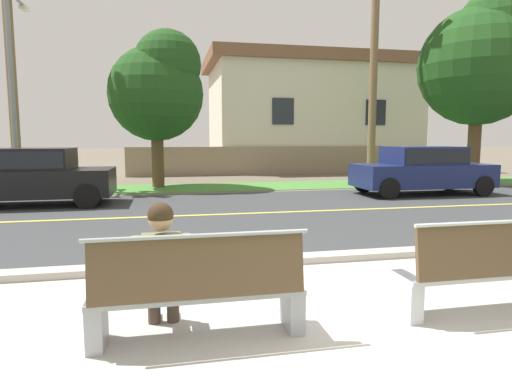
{
  "coord_description": "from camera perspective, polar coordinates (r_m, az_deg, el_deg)",
  "views": [
    {
      "loc": [
        -1.71,
        -3.45,
        1.8
      ],
      "look_at": [
        -0.32,
        3.28,
        1.0
      ],
      "focal_mm": 30.05,
      "sensor_mm": 36.0,
      "label": 1
    }
  ],
  "objects": [
    {
      "name": "seated_person_olive",
      "position": [
        3.99,
        -12.41,
        -9.85
      ],
      "size": [
        0.52,
        0.68,
        1.25
      ],
      "color": "#47382D",
      "rests_on": "ground_plane"
    },
    {
      "name": "far_verge_grass",
      "position": [
        15.89,
        -5.41,
        0.12
      ],
      "size": [
        48.0,
        2.8,
        0.02
      ],
      "primitive_type": "cube",
      "color": "#478438",
      "rests_on": "ground_plane"
    },
    {
      "name": "curb_edge",
      "position": [
        6.29,
        4.65,
        -9.48
      ],
      "size": [
        44.0,
        0.3,
        0.11
      ],
      "primitive_type": "cube",
      "color": "#ADA89E",
      "rests_on": "ground_plane"
    },
    {
      "name": "house_across_street",
      "position": [
        25.4,
        7.18,
        9.72
      ],
      "size": [
        11.96,
        6.91,
        6.3
      ],
      "color": "beige",
      "rests_on": "ground_plane"
    },
    {
      "name": "streetlamp",
      "position": [
        16.37,
        -29.6,
        12.88
      ],
      "size": [
        0.24,
        2.1,
        6.65
      ],
      "color": "gray",
      "rests_on": "ground_plane"
    },
    {
      "name": "car_black_near",
      "position": [
        12.91,
        -28.07,
        1.65
      ],
      "size": [
        4.3,
        1.86,
        1.54
      ],
      "color": "black",
      "rests_on": "ground_plane"
    },
    {
      "name": "sidewalk_pavement",
      "position": [
        4.58,
        11.8,
        -16.56
      ],
      "size": [
        44.0,
        3.6,
        0.01
      ],
      "primitive_type": "cube",
      "color": "#B7B2A8",
      "rests_on": "ground_plane"
    },
    {
      "name": "bench_right",
      "position": [
        5.03,
        28.6,
        -9.65
      ],
      "size": [
        1.89,
        0.48,
        1.01
      ],
      "color": "silver",
      "rests_on": "ground_plane"
    },
    {
      "name": "bench_left",
      "position": [
        3.9,
        -7.6,
        -13.49
      ],
      "size": [
        1.89,
        0.48,
        1.01
      ],
      "color": "#9EA0A8",
      "rests_on": "ground_plane"
    },
    {
      "name": "car_navy_far",
      "position": [
        14.74,
        21.25,
        2.5
      ],
      "size": [
        4.3,
        1.86,
        1.54
      ],
      "color": "navy",
      "rests_on": "ground_plane"
    },
    {
      "name": "garden_wall",
      "position": [
        21.34,
        0.68,
        3.67
      ],
      "size": [
        13.0,
        0.36,
        1.4
      ],
      "primitive_type": "cube",
      "color": "gray",
      "rests_on": "ground_plane"
    },
    {
      "name": "road_centre_line",
      "position": [
        10.25,
        -1.88,
        -3.43
      ],
      "size": [
        48.0,
        0.14,
        0.01
      ],
      "primitive_type": "cube",
      "color": "#E0CC4C",
      "rests_on": "ground_plane"
    },
    {
      "name": "street_asphalt",
      "position": [
        10.25,
        -1.88,
        -3.46
      ],
      "size": [
        52.0,
        8.0,
        0.01
      ],
      "primitive_type": "cube",
      "color": "#383A3D",
      "rests_on": "ground_plane"
    },
    {
      "name": "shade_tree_left",
      "position": [
        19.76,
        28.08,
        15.09
      ],
      "size": [
        4.63,
        4.63,
        7.64
      ],
      "color": "brown",
      "rests_on": "ground_plane"
    },
    {
      "name": "shade_tree_far_left",
      "position": [
        16.16,
        -12.8,
        13.02
      ],
      "size": [
        3.4,
        3.4,
        5.62
      ],
      "color": "brown",
      "rests_on": "ground_plane"
    },
    {
      "name": "ground_plane",
      "position": [
        11.71,
        -3.13,
        -2.22
      ],
      "size": [
        140.0,
        140.0,
        0.0
      ],
      "primitive_type": "plane",
      "color": "#665B4C"
    }
  ]
}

